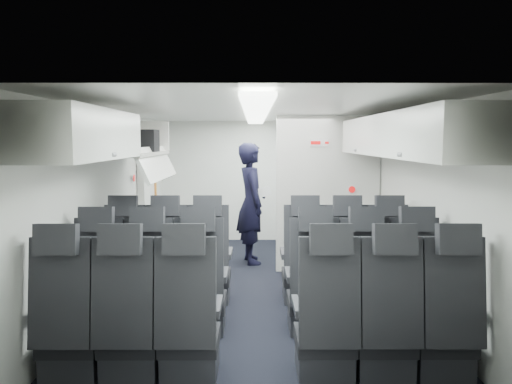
{
  "coord_description": "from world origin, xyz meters",
  "views": [
    {
      "loc": [
        -0.02,
        -5.98,
        1.82
      ],
      "look_at": [
        0.0,
        0.4,
        1.15
      ],
      "focal_mm": 35.0,
      "sensor_mm": 36.0,
      "label": 1
    }
  ],
  "objects_px": {
    "galley_unit": "(310,190)",
    "boarding_door": "(148,197)",
    "seat_row_rear": "(257,327)",
    "flight_attendant": "(251,203)",
    "seat_row_mid": "(257,291)",
    "carry_on_bag": "(139,141)",
    "seat_row_front": "(256,267)"
  },
  "relations": [
    {
      "from": "galley_unit",
      "to": "boarding_door",
      "type": "xyz_separation_m",
      "value": [
        -2.59,
        -1.17,
        0.0
      ]
    },
    {
      "from": "seat_row_rear",
      "to": "boarding_door",
      "type": "xyz_separation_m",
      "value": [
        -1.64,
        3.89,
        0.55
      ]
    },
    {
      "from": "flight_attendant",
      "to": "galley_unit",
      "type": "bearing_deg",
      "value": -48.24
    },
    {
      "from": "seat_row_mid",
      "to": "flight_attendant",
      "type": "xyz_separation_m",
      "value": [
        -0.07,
        2.75,
        0.49
      ]
    },
    {
      "from": "flight_attendant",
      "to": "carry_on_bag",
      "type": "xyz_separation_m",
      "value": [
        -1.31,
        -1.45,
        0.92
      ]
    },
    {
      "from": "seat_row_front",
      "to": "galley_unit",
      "type": "xyz_separation_m",
      "value": [
        0.95,
        3.25,
        0.55
      ]
    },
    {
      "from": "carry_on_bag",
      "to": "boarding_door",
      "type": "bearing_deg",
      "value": 100.37
    },
    {
      "from": "seat_row_mid",
      "to": "carry_on_bag",
      "type": "distance_m",
      "value": 2.36
    },
    {
      "from": "seat_row_front",
      "to": "carry_on_bag",
      "type": "xyz_separation_m",
      "value": [
        -1.37,
        0.4,
        1.4
      ]
    },
    {
      "from": "seat_row_mid",
      "to": "carry_on_bag",
      "type": "height_order",
      "value": "carry_on_bag"
    },
    {
      "from": "seat_row_rear",
      "to": "flight_attendant",
      "type": "xyz_separation_m",
      "value": [
        -0.07,
        3.65,
        0.49
      ]
    },
    {
      "from": "carry_on_bag",
      "to": "seat_row_rear",
      "type": "bearing_deg",
      "value": -56.75
    },
    {
      "from": "boarding_door",
      "to": "seat_row_rear",
      "type": "bearing_deg",
      "value": -67.13
    },
    {
      "from": "flight_attendant",
      "to": "carry_on_bag",
      "type": "distance_m",
      "value": 2.16
    },
    {
      "from": "galley_unit",
      "to": "flight_attendant",
      "type": "distance_m",
      "value": 1.73
    },
    {
      "from": "boarding_door",
      "to": "flight_attendant",
      "type": "relative_size",
      "value": 1.05
    },
    {
      "from": "seat_row_rear",
      "to": "galley_unit",
      "type": "relative_size",
      "value": 1.75
    },
    {
      "from": "boarding_door",
      "to": "carry_on_bag",
      "type": "distance_m",
      "value": 1.9
    },
    {
      "from": "flight_attendant",
      "to": "seat_row_mid",
      "type": "bearing_deg",
      "value": 169.07
    },
    {
      "from": "galley_unit",
      "to": "seat_row_mid",
      "type": "bearing_deg",
      "value": -102.88
    },
    {
      "from": "seat_row_rear",
      "to": "boarding_door",
      "type": "bearing_deg",
      "value": 112.87
    },
    {
      "from": "galley_unit",
      "to": "boarding_door",
      "type": "height_order",
      "value": "galley_unit"
    },
    {
      "from": "seat_row_rear",
      "to": "boarding_door",
      "type": "relative_size",
      "value": 1.79
    },
    {
      "from": "seat_row_front",
      "to": "flight_attendant",
      "type": "relative_size",
      "value": 1.87
    },
    {
      "from": "seat_row_mid",
      "to": "galley_unit",
      "type": "xyz_separation_m",
      "value": [
        0.95,
        4.15,
        0.55
      ]
    },
    {
      "from": "seat_row_front",
      "to": "flight_attendant",
      "type": "distance_m",
      "value": 1.92
    },
    {
      "from": "boarding_door",
      "to": "galley_unit",
      "type": "bearing_deg",
      "value": 24.28
    },
    {
      "from": "boarding_door",
      "to": "flight_attendant",
      "type": "distance_m",
      "value": 1.59
    },
    {
      "from": "seat_row_mid",
      "to": "galley_unit",
      "type": "distance_m",
      "value": 4.3
    },
    {
      "from": "galley_unit",
      "to": "boarding_door",
      "type": "relative_size",
      "value": 1.02
    },
    {
      "from": "carry_on_bag",
      "to": "flight_attendant",
      "type": "bearing_deg",
      "value": 49.31
    },
    {
      "from": "seat_row_mid",
      "to": "flight_attendant",
      "type": "bearing_deg",
      "value": 91.36
    }
  ]
}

